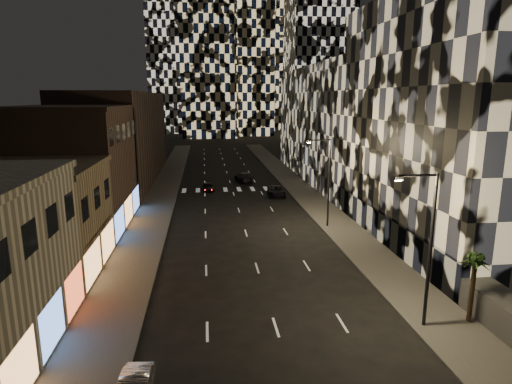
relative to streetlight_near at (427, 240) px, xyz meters
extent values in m
cube|color=#47443F|center=(-18.35, 40.00, -5.28)|extent=(4.00, 120.00, 0.15)
cube|color=#47443F|center=(1.65, 40.00, -5.28)|extent=(4.00, 120.00, 0.15)
cube|color=#4C4C47|center=(-16.25, 40.00, -5.28)|extent=(0.20, 120.00, 0.15)
cube|color=#4C4C47|center=(-0.45, 40.00, -5.28)|extent=(0.20, 120.00, 0.15)
cube|color=#84724F|center=(-25.35, 11.00, -1.35)|extent=(10.00, 10.00, 8.00)
cube|color=#453127|center=(-25.35, 23.50, 0.65)|extent=(10.00, 15.00, 12.00)
cube|color=#453127|center=(-25.35, 50.00, 1.65)|extent=(10.00, 40.00, 14.00)
cube|color=#232326|center=(11.65, 14.50, 5.65)|extent=(16.00, 25.00, 22.00)
cube|color=#383838|center=(3.95, 14.50, -3.85)|extent=(0.60, 25.00, 3.00)
cube|color=#232326|center=(11.65, 47.00, 3.65)|extent=(16.00, 40.00, 18.00)
cylinder|color=black|center=(0.25, 0.00, -0.70)|extent=(0.20, 0.20, 9.00)
cylinder|color=black|center=(-0.85, 0.00, 3.70)|extent=(2.20, 0.14, 0.14)
cube|color=black|center=(-1.95, 0.00, 3.58)|extent=(0.50, 0.25, 0.18)
cube|color=#FFEAB2|center=(-1.95, 0.00, 3.46)|extent=(0.35, 0.18, 0.06)
cylinder|color=black|center=(0.25, 20.00, -0.70)|extent=(0.20, 0.20, 9.00)
cylinder|color=black|center=(-0.85, 20.00, 3.70)|extent=(2.20, 0.14, 0.14)
cube|color=black|center=(-1.95, 20.00, 3.58)|extent=(0.50, 0.25, 0.18)
cube|color=#FFEAB2|center=(-1.95, 20.00, 3.46)|extent=(0.35, 0.18, 0.06)
imported|color=black|center=(-11.85, 39.30, -4.73)|extent=(1.84, 3.77, 1.24)
imported|color=black|center=(-6.13, 45.68, -4.59)|extent=(2.80, 5.46, 1.52)
imported|color=black|center=(-2.60, 35.03, -4.68)|extent=(2.58, 4.97, 1.34)
cylinder|color=#47331E|center=(3.15, 0.12, -3.38)|extent=(0.27, 0.27, 3.65)
sphere|color=#244317|center=(3.15, 0.12, -1.39)|extent=(0.80, 0.80, 0.80)
cone|color=#244317|center=(3.42, 0.06, -1.44)|extent=(1.61, 0.65, 0.96)
cone|color=#244317|center=(3.37, 0.30, -1.44)|extent=(1.43, 1.24, 0.96)
cone|color=#244317|center=(3.14, 0.40, -1.44)|extent=(0.33, 1.58, 0.96)
cone|color=#244317|center=(2.92, 0.30, -1.44)|extent=(1.44, 1.23, 0.96)
cone|color=#244317|center=(2.87, 0.05, -1.44)|extent=(1.61, 0.67, 0.96)
cone|color=#244317|center=(3.02, -0.14, -1.44)|extent=(0.97, 1.56, 0.96)
cone|color=#244317|center=(3.27, -0.14, -1.44)|extent=(0.98, 1.56, 0.96)
camera|label=1|loc=(-12.23, -21.43, 7.76)|focal=30.00mm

